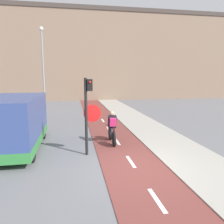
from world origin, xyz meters
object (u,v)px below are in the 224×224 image
object	(u,v)px
street_lamp_far	(43,61)
van	(13,124)
traffic_light_pole	(88,108)
cyclist_near	(112,128)

from	to	relation	value
street_lamp_far	van	world-z (taller)	street_lamp_far
street_lamp_far	van	xyz separation A→B (m)	(0.13, -11.27, -3.33)
traffic_light_pole	van	size ratio (longest dim) A/B	0.64
van	traffic_light_pole	bearing A→B (deg)	-20.66
traffic_light_pole	cyclist_near	bearing A→B (deg)	47.85
traffic_light_pole	van	world-z (taller)	traffic_light_pole
traffic_light_pole	street_lamp_far	distance (m)	13.05
street_lamp_far	cyclist_near	size ratio (longest dim) A/B	4.34
street_lamp_far	cyclist_near	xyz separation A→B (m)	(4.29, -11.14, -3.71)
traffic_light_pole	van	distance (m)	3.31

